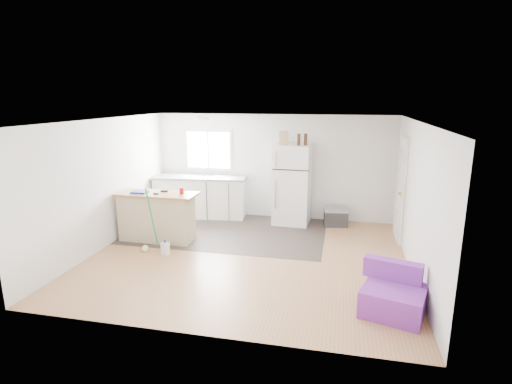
% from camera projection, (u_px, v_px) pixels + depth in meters
% --- Properties ---
extents(room, '(5.51, 5.01, 2.41)m').
position_uv_depth(room, '(248.00, 191.00, 6.88)').
color(room, '#A96F46').
rests_on(room, ground).
extents(vinyl_zone, '(4.05, 2.50, 0.00)m').
position_uv_depth(vinyl_zone, '(228.00, 231.00, 8.50)').
color(vinyl_zone, '#322925').
rests_on(vinyl_zone, floor).
extents(window, '(1.18, 0.06, 0.98)m').
position_uv_depth(window, '(208.00, 150.00, 9.48)').
color(window, white).
rests_on(window, back_wall).
extents(interior_door, '(0.11, 0.92, 2.10)m').
position_uv_depth(interior_door, '(401.00, 189.00, 7.83)').
color(interior_door, white).
rests_on(interior_door, right_wall).
extents(ceiling_fixture, '(0.30, 0.30, 0.07)m').
position_uv_depth(ceiling_fixture, '(203.00, 118.00, 8.00)').
color(ceiling_fixture, white).
rests_on(ceiling_fixture, ceiling).
extents(kitchen_cabinets, '(2.23, 0.90, 1.26)m').
position_uv_depth(kitchen_cabinets, '(201.00, 196.00, 9.45)').
color(kitchen_cabinets, white).
rests_on(kitchen_cabinets, floor).
extents(peninsula, '(1.57, 0.62, 0.96)m').
position_uv_depth(peninsula, '(157.00, 216.00, 7.86)').
color(peninsula, '#CAB291').
rests_on(peninsula, floor).
extents(refrigerator, '(0.82, 0.78, 1.77)m').
position_uv_depth(refrigerator, '(292.00, 184.00, 8.86)').
color(refrigerator, white).
rests_on(refrigerator, floor).
extents(cooler, '(0.57, 0.43, 0.40)m').
position_uv_depth(cooler, '(336.00, 217.00, 8.79)').
color(cooler, '#29292B').
rests_on(cooler, floor).
extents(purple_seat, '(0.94, 0.92, 0.63)m').
position_uv_depth(purple_seat, '(393.00, 295.00, 5.27)').
color(purple_seat, purple).
rests_on(purple_seat, floor).
extents(cleaner_jug, '(0.15, 0.12, 0.29)m').
position_uv_depth(cleaner_jug, '(165.00, 248.00, 7.18)').
color(cleaner_jug, white).
rests_on(cleaner_jug, floor).
extents(mop, '(0.21, 0.34, 1.22)m').
position_uv_depth(mop, '(147.00, 239.00, 7.33)').
color(mop, green).
rests_on(mop, floor).
extents(red_cup, '(0.08, 0.08, 0.12)m').
position_uv_depth(red_cup, '(182.00, 191.00, 7.66)').
color(red_cup, '#BA0B0F').
rests_on(red_cup, peninsula).
extents(blue_tray, '(0.30, 0.23, 0.04)m').
position_uv_depth(blue_tray, '(140.00, 192.00, 7.74)').
color(blue_tray, '#132AB8').
rests_on(blue_tray, peninsula).
extents(tool_a, '(0.15, 0.09, 0.03)m').
position_uv_depth(tool_a, '(164.00, 191.00, 7.84)').
color(tool_a, black).
rests_on(tool_a, peninsula).
extents(tool_b, '(0.10, 0.05, 0.03)m').
position_uv_depth(tool_b, '(156.00, 194.00, 7.63)').
color(tool_b, black).
rests_on(tool_b, peninsula).
extents(cardboard_box, '(0.22, 0.14, 0.30)m').
position_uv_depth(cardboard_box, '(284.00, 138.00, 8.59)').
color(cardboard_box, tan).
rests_on(cardboard_box, refrigerator).
extents(bottle_left, '(0.09, 0.09, 0.25)m').
position_uv_depth(bottle_left, '(299.00, 139.00, 8.49)').
color(bottle_left, '#3C1D0B').
rests_on(bottle_left, refrigerator).
extents(bottle_right, '(0.09, 0.09, 0.25)m').
position_uv_depth(bottle_right, '(306.00, 139.00, 8.52)').
color(bottle_right, '#3C1D0B').
rests_on(bottle_right, refrigerator).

